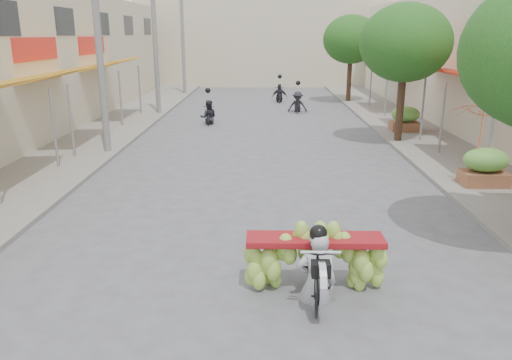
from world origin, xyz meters
name	(u,v)px	position (x,y,z in m)	size (l,w,h in m)	color
sidewalk_left	(91,136)	(-7.00, 15.00, 0.06)	(4.00, 60.00, 0.12)	gray
sidewalk_right	(430,137)	(7.00, 15.00, 0.06)	(4.00, 60.00, 0.12)	gray
far_building	(262,41)	(0.00, 38.00, 3.50)	(20.00, 6.00, 7.00)	beige
utility_pole_mid	(98,37)	(-5.40, 12.00, 4.03)	(0.60, 0.24, 8.00)	slate
utility_pole_far	(155,36)	(-5.40, 21.00, 4.03)	(0.60, 0.24, 8.00)	slate
utility_pole_back	(183,35)	(-5.40, 30.00, 4.03)	(0.60, 0.24, 8.00)	slate
street_tree_mid	(405,43)	(5.40, 14.00, 3.78)	(3.40, 3.40, 5.25)	#3A2719
street_tree_far	(351,40)	(5.40, 26.00, 3.78)	(3.40, 3.40, 5.25)	#3A2719
produce_crate_mid	(485,164)	(6.20, 8.00, 0.71)	(1.20, 0.88, 1.16)	brown
produce_crate_far	(405,117)	(6.20, 16.00, 0.71)	(1.20, 0.88, 1.16)	brown
banana_motorbike	(316,254)	(1.00, 2.10, 0.73)	(2.26, 1.89, 2.20)	black
market_umbrella	(486,102)	(5.95, 7.91, 2.40)	(2.00, 2.00, 1.61)	#D0431B
pedestrian	(403,107)	(6.25, 16.64, 1.04)	(0.96, 0.62, 1.85)	silver
bg_motorbike_a	(208,107)	(-2.46, 18.21, 0.78)	(0.83, 1.45, 1.95)	black
bg_motorbike_b	(298,97)	(1.99, 21.97, 0.84)	(1.07, 1.75, 1.95)	black
bg_motorbike_c	(280,89)	(1.14, 26.16, 0.80)	(0.98, 1.62, 1.95)	black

